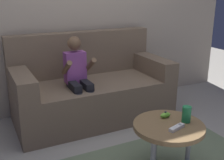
# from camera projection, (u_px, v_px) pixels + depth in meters

# --- Properties ---
(wall_back) EXTENTS (4.19, 0.05, 2.50)m
(wall_back) POSITION_uv_depth(u_px,v_px,m) (76.00, 0.00, 3.16)
(wall_back) COLOR #B2A38E
(wall_back) RESTS_ON ground
(couch) EXTENTS (1.65, 0.80, 0.91)m
(couch) POSITION_uv_depth(u_px,v_px,m) (91.00, 89.00, 3.11)
(couch) COLOR #75604C
(couch) RESTS_ON ground
(person_seated_on_couch) EXTENTS (0.29, 0.36, 0.93)m
(person_seated_on_couch) POSITION_uv_depth(u_px,v_px,m) (78.00, 77.00, 2.80)
(person_seated_on_couch) COLOR black
(person_seated_on_couch) RESTS_ON ground
(coffee_table) EXTENTS (0.52, 0.52, 0.42)m
(coffee_table) POSITION_uv_depth(u_px,v_px,m) (168.00, 130.00, 2.09)
(coffee_table) COLOR brown
(coffee_table) RESTS_ON ground
(game_remote_white_near_edge) EXTENTS (0.14, 0.07, 0.03)m
(game_remote_white_near_edge) POSITION_uv_depth(u_px,v_px,m) (177.00, 128.00, 1.99)
(game_remote_white_near_edge) COLOR white
(game_remote_white_near_edge) RESTS_ON coffee_table
(nunchuk_lime) EXTENTS (0.09, 0.04, 0.05)m
(nunchuk_lime) POSITION_uv_depth(u_px,v_px,m) (165.00, 115.00, 2.17)
(nunchuk_lime) COLOR #72C638
(nunchuk_lime) RESTS_ON coffee_table
(soda_can) EXTENTS (0.07, 0.07, 0.12)m
(soda_can) POSITION_uv_depth(u_px,v_px,m) (186.00, 114.00, 2.09)
(soda_can) COLOR #1E7F47
(soda_can) RESTS_ON coffee_table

